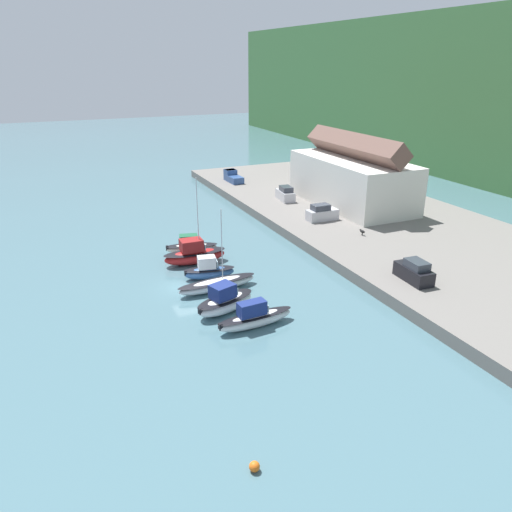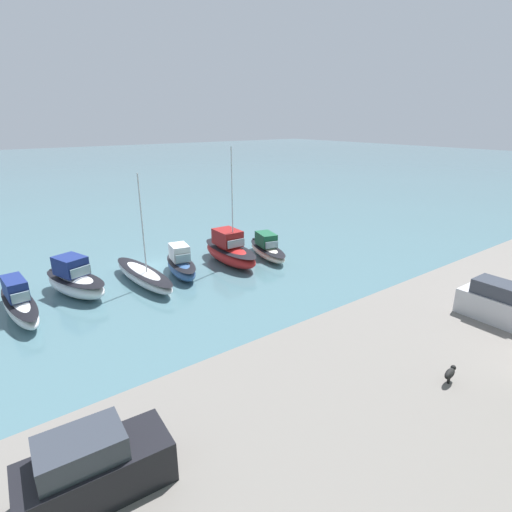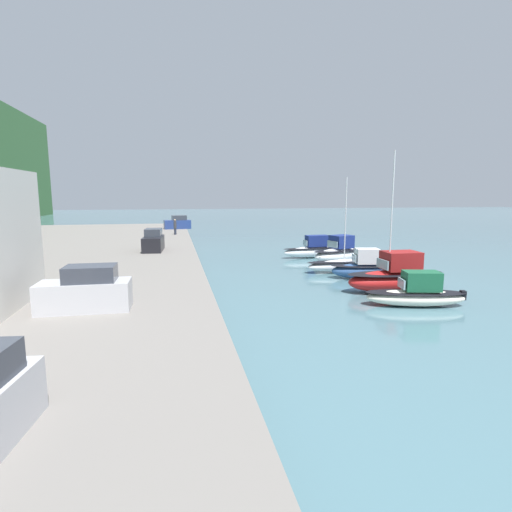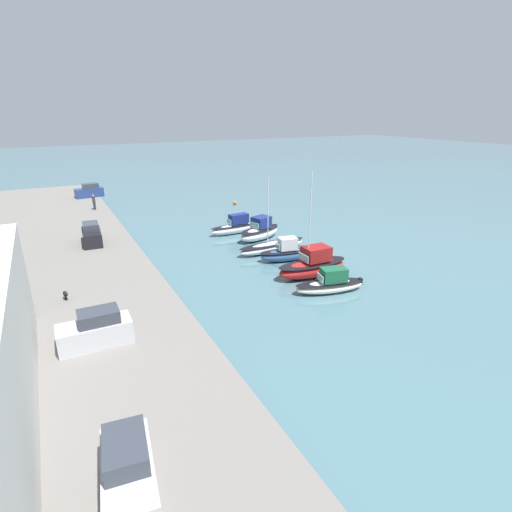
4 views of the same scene
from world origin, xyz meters
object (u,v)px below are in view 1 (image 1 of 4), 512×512
Objects in this scene: moored_boat_2 at (209,271)px; dog_on_quay at (362,231)px; moored_boat_4 at (225,301)px; moored_boat_0 at (191,246)px; parked_car_2 at (414,272)px; parked_car_1 at (322,213)px; parked_car_3 at (285,194)px; moored_boat_3 at (217,284)px; mooring_buoy_0 at (254,466)px; moored_boat_5 at (255,318)px; moored_boat_1 at (194,254)px; pickup_truck_0 at (233,177)px.

moored_boat_2 reaches higher than dog_on_quay.
moored_boat_4 is 23.57m from dog_on_quay.
parked_car_2 is at bearing 53.88° from moored_boat_0.
moored_boat_2 is 0.86× the size of moored_boat_4.
parked_car_1 is 11.11m from parked_car_3.
moored_boat_3 is 13.61× the size of mooring_buoy_0.
parked_car_1 is (-20.52, 18.95, 1.27)m from moored_boat_5.
parked_car_2 reaches higher than moored_boat_5.
moored_boat_1 is 1.76× the size of moored_boat_2.
moored_boat_1 is 30.93m from mooring_buoy_0.
parked_car_1 is 7.48m from dog_on_quay.
parked_car_1 is (-16.93, 20.26, 1.13)m from moored_boat_4.
parked_car_1 is at bearing -84.33° from parked_car_3.
moored_boat_4 reaches higher than moored_boat_0.
parked_car_1 is at bearing 87.61° from parked_car_2.
moored_boat_1 reaches higher than dog_on_quay.
moored_boat_3 is at bearing 158.06° from parked_car_2.
moored_boat_4 reaches higher than moored_boat_2.
pickup_truck_0 reaches higher than moored_boat_0.
moored_boat_5 is at bearing 12.06° from moored_boat_2.
moored_boat_0 is 8.12m from moored_boat_2.
moored_boat_0 reaches higher than dog_on_quay.
pickup_truck_0 is at bearing 159.34° from mooring_buoy_0.
pickup_truck_0 is (-30.91, 16.86, 0.98)m from moored_boat_1.
moored_boat_4 is at bearing -119.06° from parked_car_3.
parked_car_1 reaches higher than pickup_truck_0.
moored_boat_0 is 1.50× the size of parked_car_1.
mooring_buoy_0 is at bearing -111.95° from parked_car_3.
moored_boat_4 is 18.48m from parked_car_2.
moored_boat_4 is at bearing -113.94° from pickup_truck_0.
pickup_truck_0 is at bearing -174.15° from parked_car_1.
moored_boat_0 is 1.16× the size of moored_boat_2.
moored_boat_0 is 1.47× the size of parked_car_2.
moored_boat_0 is at bearing 134.01° from parked_car_2.
parked_car_3 is at bearing 147.48° from moored_boat_2.
moored_boat_3 is (11.08, -0.76, -0.14)m from moored_boat_0.
moored_boat_5 reaches higher than mooring_buoy_0.
moored_boat_1 is 2.28× the size of parked_car_1.
parked_car_3 is at bearing 135.85° from moored_boat_3.
moored_boat_3 is at bearing -115.15° from pickup_truck_0.
moored_boat_5 is (3.59, 1.31, -0.14)m from moored_boat_4.
parked_car_3 reaches higher than pickup_truck_0.
parked_car_1 is at bearing 133.32° from moored_boat_5.
parked_car_2 is at bearing -113.32° from dog_on_quay.
pickup_truck_0 is (-46.62, 16.56, 1.17)m from moored_boat_5.
parked_car_2 reaches higher than mooring_buoy_0.
dog_on_quay is at bearing 119.10° from moored_boat_5.
moored_boat_3 is 1.17× the size of moored_boat_5.
dog_on_quay reaches higher than mooring_buoy_0.
moored_boat_5 is at bearing -176.63° from parked_car_2.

